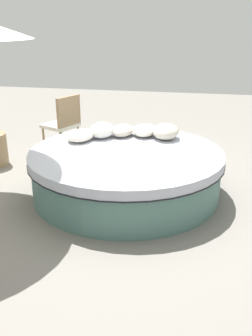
% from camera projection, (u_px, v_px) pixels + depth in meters
% --- Properties ---
extents(ground_plane, '(16.00, 16.00, 0.00)m').
position_uv_depth(ground_plane, '(126.00, 193.00, 5.05)').
color(ground_plane, gray).
extents(round_bed, '(2.51, 2.51, 0.59)m').
position_uv_depth(round_bed, '(126.00, 172.00, 4.94)').
color(round_bed, '#4C726B').
rests_on(round_bed, ground_plane).
extents(throw_pillow_0, '(0.46, 0.37, 0.21)m').
position_uv_depth(throw_pillow_0, '(166.00, 131.00, 5.31)').
color(throw_pillow_0, beige).
rests_on(throw_pillow_0, round_bed).
extents(throw_pillow_1, '(0.51, 0.34, 0.16)m').
position_uv_depth(throw_pillow_1, '(145.00, 130.00, 5.48)').
color(throw_pillow_1, silver).
rests_on(throw_pillow_1, round_bed).
extents(throw_pillow_2, '(0.45, 0.31, 0.16)m').
position_uv_depth(throw_pillow_2, '(122.00, 130.00, 5.46)').
color(throw_pillow_2, beige).
rests_on(throw_pillow_2, round_bed).
extents(throw_pillow_3, '(0.44, 0.34, 0.21)m').
position_uv_depth(throw_pillow_3, '(102.00, 130.00, 5.37)').
color(throw_pillow_3, white).
rests_on(throw_pillow_3, round_bed).
extents(throw_pillow_4, '(0.46, 0.36, 0.15)m').
position_uv_depth(throw_pillow_4, '(80.00, 135.00, 5.24)').
color(throw_pillow_4, silver).
rests_on(throw_pillow_4, round_bed).
extents(patio_chair, '(0.68, 0.67, 0.98)m').
position_uv_depth(patio_chair, '(64.00, 120.00, 6.51)').
color(patio_chair, '#997A56').
rests_on(patio_chair, ground_plane).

